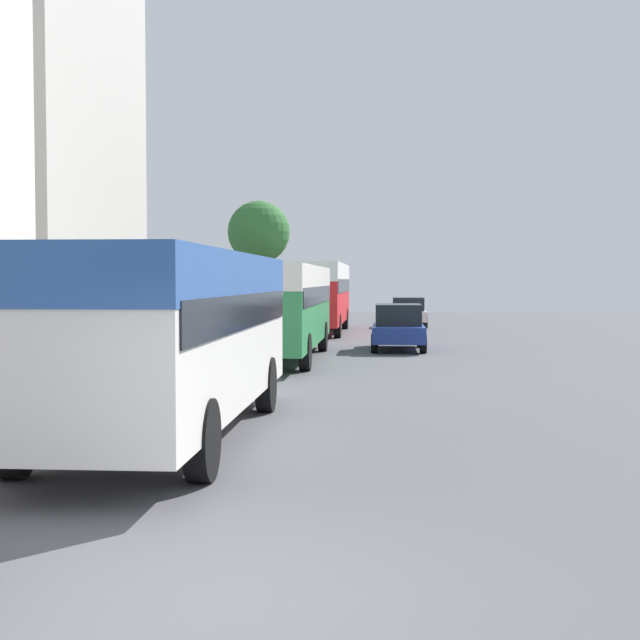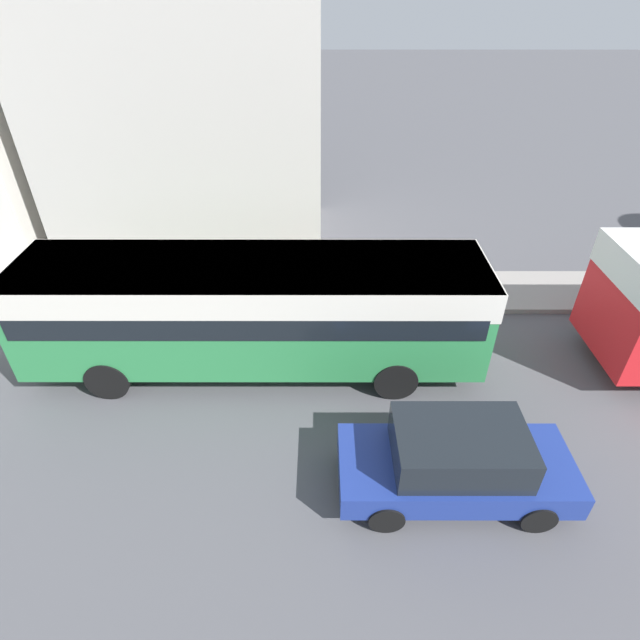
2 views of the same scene
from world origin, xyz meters
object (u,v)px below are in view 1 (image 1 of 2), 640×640
(bus_third_in_line, at_px, (316,288))
(pedestrian_near_curb, at_px, (189,326))
(car_crossing, at_px, (398,326))
(bus_following, at_px, (277,298))
(bus_lead, at_px, (165,318))
(car_far_curb, at_px, (408,312))

(bus_third_in_line, xyz_separation_m, pedestrian_near_curb, (-2.96, -12.84, -1.08))
(bus_third_in_line, relative_size, pedestrian_near_curb, 6.97)
(pedestrian_near_curb, bearing_deg, car_crossing, 26.12)
(bus_third_in_line, bearing_deg, pedestrian_near_curb, -102.99)
(bus_following, height_order, bus_third_in_line, bus_third_in_line)
(bus_lead, xyz_separation_m, bus_following, (0.06, 13.43, 0.02))
(bus_lead, bearing_deg, pedestrian_near_curb, 101.20)
(bus_following, xyz_separation_m, bus_third_in_line, (0.08, 13.65, 0.19))
(car_crossing, distance_m, pedestrian_near_curb, 7.32)
(bus_lead, height_order, car_crossing, bus_lead)
(bus_following, relative_size, pedestrian_near_curb, 6.70)
(car_far_curb, bearing_deg, car_crossing, -92.68)
(car_crossing, bearing_deg, bus_following, -132.50)
(bus_following, bearing_deg, car_crossing, 47.50)
(bus_following, height_order, car_crossing, bus_following)
(car_crossing, relative_size, car_far_curb, 0.99)
(bus_lead, height_order, bus_third_in_line, bus_third_in_line)
(bus_following, xyz_separation_m, car_far_curb, (4.41, 19.27, -1.07))
(bus_third_in_line, distance_m, car_far_curb, 7.20)
(bus_lead, relative_size, car_crossing, 2.15)
(car_crossing, bearing_deg, car_far_curb, 87.32)
(bus_lead, distance_m, bus_following, 13.43)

